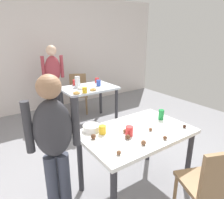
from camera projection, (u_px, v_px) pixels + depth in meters
name	position (u px, v px, depth m)	size (l,w,h in m)	color
ground_plane	(133.00, 178.00, 2.54)	(6.40, 6.40, 0.00)	gray
wall_back	(45.00, 54.00, 4.62)	(6.40, 0.10, 2.60)	silver
dining_table_near	(136.00, 139.00, 2.19)	(1.19, 0.77, 0.75)	white
dining_table_far	(89.00, 93.00, 3.94)	(1.02, 0.72, 0.75)	silver
chair_near_table	(210.00, 183.00, 1.76)	(0.52, 0.52, 0.87)	olive
chair_far_table	(78.00, 91.00, 4.59)	(0.53, 0.53, 0.87)	olive
person_girl_near	(54.00, 142.00, 1.71)	(0.45, 0.28, 1.45)	#383D4C
person_adult_far	(53.00, 75.00, 4.18)	(0.46, 0.24, 1.53)	#28282D
mixing_bowl	(91.00, 128.00, 2.15)	(0.18, 0.18, 0.06)	white
soda_can	(161.00, 115.00, 2.43)	(0.07, 0.07, 0.12)	#198438
fork_near	(141.00, 126.00, 2.25)	(0.17, 0.02, 0.01)	silver
cup_near_0	(103.00, 130.00, 2.08)	(0.07, 0.07, 0.09)	yellow
cup_near_1	(129.00, 131.00, 2.04)	(0.08, 0.08, 0.10)	red
cake_ball_0	(119.00, 153.00, 1.73)	(0.04, 0.04, 0.04)	brown
cake_ball_1	(184.00, 126.00, 2.22)	(0.04, 0.04, 0.04)	#3D2319
cake_ball_2	(144.00, 143.00, 1.88)	(0.05, 0.05, 0.05)	brown
cake_ball_3	(93.00, 136.00, 1.98)	(0.05, 0.05, 0.05)	brown
cake_ball_4	(125.00, 131.00, 2.11)	(0.04, 0.04, 0.04)	brown
cake_ball_5	(151.00, 129.00, 2.15)	(0.04, 0.04, 0.04)	brown
cake_ball_6	(128.00, 137.00, 1.98)	(0.05, 0.05, 0.05)	brown
cake_ball_7	(165.00, 138.00, 1.97)	(0.04, 0.04, 0.04)	brown
pitcher_far	(77.00, 82.00, 3.91)	(0.10, 0.10, 0.20)	white
cup_far_0	(75.00, 82.00, 4.05)	(0.09, 0.09, 0.11)	red
cup_far_1	(99.00, 83.00, 4.00)	(0.08, 0.08, 0.12)	#3351B2
cup_far_2	(97.00, 80.00, 4.27)	(0.09, 0.09, 0.10)	red
cup_far_3	(85.00, 90.00, 3.52)	(0.08, 0.08, 0.10)	yellow
donut_far_0	(81.00, 88.00, 3.78)	(0.13, 0.13, 0.04)	white
donut_far_1	(76.00, 93.00, 3.46)	(0.12, 0.12, 0.04)	gold
donut_far_2	(93.00, 90.00, 3.67)	(0.12, 0.12, 0.03)	gold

